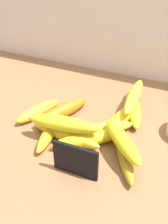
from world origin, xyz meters
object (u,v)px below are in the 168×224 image
banana_8 (124,154)px  banana_10 (63,123)px  banana_2 (62,111)px  banana_6 (50,131)px  banana_3 (65,134)px  banana_4 (103,129)px  banana_5 (89,139)px  banana_11 (134,96)px  banana_7 (123,117)px  chalkboard_sign (76,161)px  banana_0 (133,108)px  banana_1 (38,111)px  banana_9 (122,141)px

banana_8 → banana_10: 17.37cm
banana_2 → banana_6: 9.44cm
banana_2 → banana_6: banana_2 is taller
banana_3 → banana_4: (8.36, 6.36, -0.02)cm
banana_5 → banana_11: 20.45cm
banana_7 → banana_10: size_ratio=0.92×
chalkboard_sign → banana_4: chalkboard_sign is taller
banana_0 → banana_1: (-25.36, -12.94, -0.14)cm
banana_1 → banana_2: 7.23cm
banana_4 → banana_8: (8.21, -7.05, -0.24)cm
banana_8 → banana_7: bearing=108.6°
banana_3 → banana_11: 24.04cm
banana_10 → banana_5: bearing=11.1°
banana_0 → banana_6: (-17.49, -19.74, -0.33)cm
banana_7 → banana_11: banana_11 is taller
banana_1 → banana_5: size_ratio=0.76×
banana_0 → banana_8: bearing=-80.1°
banana_0 → banana_2: 21.30cm
banana_2 → banana_1: bearing=-159.2°
banana_5 → banana_7: bearing=68.6°
banana_9 → banana_4: bearing=138.0°
chalkboard_sign → banana_1: bearing=140.6°
banana_7 → banana_4: bearing=-114.5°
banana_8 → banana_6: bearing=178.7°
banana_1 → banana_11: bearing=28.2°
banana_8 → banana_11: size_ratio=1.04×
banana_9 → banana_11: 20.58cm
banana_0 → banana_2: size_ratio=1.09×
banana_2 → banana_11: bearing=30.7°
banana_0 → banana_4: (-4.69, -13.16, -0.14)cm
banana_0 → banana_7: 5.95cm
banana_1 → banana_2: size_ratio=0.82×
banana_0 → banana_4: 13.97cm
banana_6 → banana_0: bearing=48.5°
banana_3 → banana_4: same height
banana_3 → banana_5: size_ratio=1.02×
banana_7 → banana_9: banana_9 is taller
banana_9 → banana_1: bearing=166.2°
banana_3 → banana_6: 4.46cm
banana_3 → banana_7: 18.04cm
banana_4 → banana_11: size_ratio=0.86×
banana_9 → banana_10: banana_10 is taller
chalkboard_sign → banana_9: 12.57cm
banana_1 → banana_11: size_ratio=0.77×
chalkboard_sign → banana_7: (3.95, 23.65, -1.83)cm
banana_2 → banana_3: size_ratio=0.91×
banana_8 → banana_1: bearing=165.9°
banana_5 → banana_11: banana_11 is taller
banana_1 → banana_10: 14.48cm
banana_7 → banana_9: bearing=-73.8°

